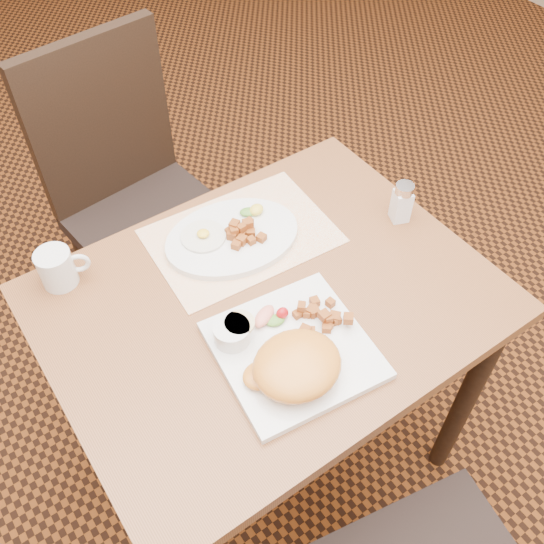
{
  "coord_description": "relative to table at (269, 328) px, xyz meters",
  "views": [
    {
      "loc": [
        -0.44,
        -0.64,
        1.73
      ],
      "look_at": [
        0.01,
        0.0,
        0.82
      ],
      "focal_mm": 40.0,
      "sensor_mm": 36.0,
      "label": 1
    }
  ],
  "objects": [
    {
      "name": "placemat",
      "position": [
        0.05,
        0.18,
        0.11
      ],
      "size": [
        0.42,
        0.31,
        0.0
      ],
      "primitive_type": "cube",
      "rotation": [
        0.0,
        0.0,
        -0.06
      ],
      "color": "white",
      "rests_on": "table"
    },
    {
      "name": "table",
      "position": [
        0.0,
        0.0,
        0.0
      ],
      "size": [
        0.9,
        0.7,
        0.75
      ],
      "color": "brown",
      "rests_on": "ground"
    },
    {
      "name": "chair_far",
      "position": [
        -0.0,
        0.7,
        -0.1
      ],
      "size": [
        0.47,
        0.47,
        0.97
      ],
      "rotation": [
        0.0,
        0.0,
        3.26
      ],
      "color": "black",
      "rests_on": "ground"
    },
    {
      "name": "ground",
      "position": [
        0.0,
        0.0,
        -0.64
      ],
      "size": [
        8.0,
        8.0,
        0.0
      ],
      "primitive_type": "plane",
      "color": "black",
      "rests_on": "ground"
    },
    {
      "name": "fried_egg",
      "position": [
        -0.03,
        0.21,
        0.13
      ],
      "size": [
        0.1,
        0.1,
        0.02
      ],
      "color": "white",
      "rests_on": "plate_oval"
    },
    {
      "name": "garnish_sq",
      "position": [
        -0.04,
        -0.06,
        0.14
      ],
      "size": [
        0.08,
        0.06,
        0.03
      ],
      "color": "#387223",
      "rests_on": "plate_square"
    },
    {
      "name": "plate_square",
      "position": [
        -0.04,
        -0.14,
        0.12
      ],
      "size": [
        0.31,
        0.31,
        0.02
      ],
      "primitive_type": "cube",
      "rotation": [
        0.0,
        0.0,
        -0.12
      ],
      "color": "silver",
      "rests_on": "table"
    },
    {
      "name": "ramekin",
      "position": [
        -0.12,
        -0.05,
        0.15
      ],
      "size": [
        0.08,
        0.07,
        0.04
      ],
      "color": "silver",
      "rests_on": "plate_square"
    },
    {
      "name": "home_fries_ov",
      "position": [
        0.04,
        0.16,
        0.14
      ],
      "size": [
        0.08,
        0.08,
        0.03
      ],
      "color": "#A3511A",
      "rests_on": "plate_oval"
    },
    {
      "name": "coffee_mug",
      "position": [
        -0.33,
        0.28,
        0.15
      ],
      "size": [
        0.1,
        0.07,
        0.08
      ],
      "color": "silver",
      "rests_on": "table"
    },
    {
      "name": "plate_oval",
      "position": [
        0.02,
        0.18,
        0.12
      ],
      "size": [
        0.34,
        0.27,
        0.02
      ],
      "primitive_type": null,
      "rotation": [
        0.0,
        0.0,
        -0.16
      ],
      "color": "silver",
      "rests_on": "placemat"
    },
    {
      "name": "hollandaise_mound",
      "position": [
        -0.07,
        -0.19,
        0.15
      ],
      "size": [
        0.18,
        0.15,
        0.06
      ],
      "color": "orange",
      "rests_on": "plate_square"
    },
    {
      "name": "garnish_ov",
      "position": [
        0.1,
        0.21,
        0.14
      ],
      "size": [
        0.06,
        0.05,
        0.02
      ],
      "color": "#387223",
      "rests_on": "plate_oval"
    },
    {
      "name": "home_fries_sq",
      "position": [
        0.04,
        -0.12,
        0.14
      ],
      "size": [
        0.1,
        0.1,
        0.03
      ],
      "color": "#A3511A",
      "rests_on": "plate_square"
    },
    {
      "name": "salt_shaker",
      "position": [
        0.38,
        0.02,
        0.16
      ],
      "size": [
        0.05,
        0.05,
        0.1
      ],
      "color": "white",
      "rests_on": "table"
    }
  ]
}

